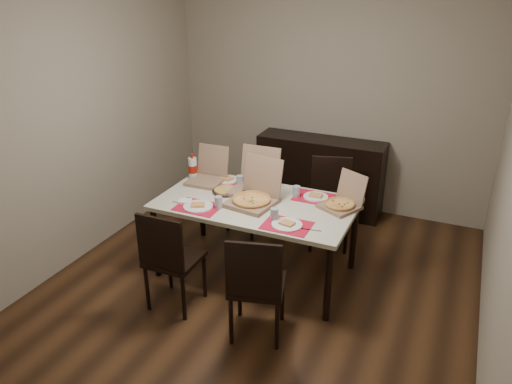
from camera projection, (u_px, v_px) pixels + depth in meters
ground at (261, 284)px, 4.71m from camera, size 3.80×4.00×0.02m
room_walls at (282, 91)px, 4.37m from camera, size 3.84×4.02×2.62m
sideboard at (320, 175)px, 6.02m from camera, size 1.50×0.40×0.90m
dining_table at (256, 208)px, 4.63m from camera, size 1.80×1.00×0.75m
chair_near_left at (169, 257)px, 4.17m from camera, size 0.42×0.42×0.93m
chair_near_right at (256, 283)px, 3.81m from camera, size 0.51×0.51×0.93m
chair_far_left at (254, 186)px, 5.55m from camera, size 0.52×0.52×0.93m
chair_far_right at (330, 198)px, 5.25m from camera, size 0.52×0.52×0.93m
setting_near_left at (201, 205)px, 4.49m from camera, size 0.49×0.30×0.11m
setting_near_right at (284, 222)px, 4.18m from camera, size 0.49×0.30×0.11m
setting_far_left at (229, 180)px, 5.04m from camera, size 0.45×0.30×0.11m
setting_far_right at (310, 195)px, 4.68m from camera, size 0.41×0.30×0.11m
napkin_loose at (257, 203)px, 4.56m from camera, size 0.16×0.16×0.02m
pizza_box_center at (253, 197)px, 4.54m from camera, size 0.46×0.49×0.40m
pizza_box_right at (342, 202)px, 4.47m from camera, size 0.43×0.44×0.31m
pizza_box_left at (208, 176)px, 5.03m from camera, size 0.34×0.38×0.34m
pizza_box_extra at (255, 185)px, 4.81m from camera, size 0.41×0.45×0.40m
faina_plate at (226, 191)px, 4.80m from camera, size 0.27×0.27×0.03m
dip_bowl at (271, 192)px, 4.76m from camera, size 0.13×0.13×0.03m
soda_bottle at (193, 168)px, 5.07m from camera, size 0.09×0.09×0.27m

